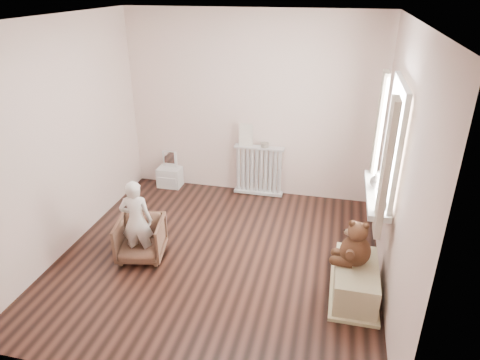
% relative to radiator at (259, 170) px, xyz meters
% --- Properties ---
extents(floor, '(3.60, 3.60, 0.01)m').
position_rel_radiator_xyz_m(floor, '(-0.14, -1.68, -0.39)').
color(floor, black).
rests_on(floor, ground).
extents(ceiling, '(3.60, 3.60, 0.01)m').
position_rel_radiator_xyz_m(ceiling, '(-0.14, -1.68, 2.21)').
color(ceiling, white).
rests_on(ceiling, ground).
extents(back_wall, '(3.60, 0.02, 2.60)m').
position_rel_radiator_xyz_m(back_wall, '(-0.14, 0.12, 0.91)').
color(back_wall, '#F2E4CF').
rests_on(back_wall, ground).
extents(front_wall, '(3.60, 0.02, 2.60)m').
position_rel_radiator_xyz_m(front_wall, '(-0.14, -3.48, 0.91)').
color(front_wall, '#F2E4CF').
rests_on(front_wall, ground).
extents(left_wall, '(0.02, 3.60, 2.60)m').
position_rel_radiator_xyz_m(left_wall, '(-1.94, -1.68, 0.91)').
color(left_wall, '#F2E4CF').
rests_on(left_wall, ground).
extents(right_wall, '(0.02, 3.60, 2.60)m').
position_rel_radiator_xyz_m(right_wall, '(1.66, -1.68, 0.91)').
color(right_wall, '#F2E4CF').
rests_on(right_wall, ground).
extents(window, '(0.03, 0.90, 1.10)m').
position_rel_radiator_xyz_m(window, '(1.62, -1.38, 1.06)').
color(window, white).
rests_on(window, right_wall).
extents(window_sill, '(0.22, 1.10, 0.06)m').
position_rel_radiator_xyz_m(window_sill, '(1.53, -1.38, 0.48)').
color(window_sill, silver).
rests_on(window_sill, right_wall).
extents(curtain_left, '(0.06, 0.26, 1.30)m').
position_rel_radiator_xyz_m(curtain_left, '(1.51, -1.95, 1.00)').
color(curtain_left, '#BCAE94').
rests_on(curtain_left, right_wall).
extents(curtain_right, '(0.06, 0.26, 1.30)m').
position_rel_radiator_xyz_m(curtain_right, '(1.51, -0.81, 1.00)').
color(curtain_right, '#BCAE94').
rests_on(curtain_right, right_wall).
extents(radiator, '(0.72, 0.14, 0.76)m').
position_rel_radiator_xyz_m(radiator, '(0.00, 0.00, 0.00)').
color(radiator, silver).
rests_on(radiator, floor).
extents(paper_doll, '(0.20, 0.02, 0.33)m').
position_rel_radiator_xyz_m(paper_doll, '(-0.20, 0.00, 0.53)').
color(paper_doll, beige).
rests_on(paper_doll, radiator).
extents(tin_a, '(0.11, 0.11, 0.06)m').
position_rel_radiator_xyz_m(tin_a, '(0.08, 0.00, 0.40)').
color(tin_a, '#A59E8C').
rests_on(tin_a, radiator).
extents(toy_vanity, '(0.35, 0.25, 0.55)m').
position_rel_radiator_xyz_m(toy_vanity, '(-1.39, -0.03, -0.11)').
color(toy_vanity, silver).
rests_on(toy_vanity, floor).
extents(armchair, '(0.60, 0.61, 0.48)m').
position_rel_radiator_xyz_m(armchair, '(-1.01, -1.86, -0.15)').
color(armchair, brown).
rests_on(armchair, floor).
extents(child, '(0.39, 0.30, 0.97)m').
position_rel_radiator_xyz_m(child, '(-1.01, -1.91, 0.12)').
color(child, white).
rests_on(child, armchair).
extents(toy_bench, '(0.41, 0.78, 0.37)m').
position_rel_radiator_xyz_m(toy_bench, '(1.38, -2.01, -0.19)').
color(toy_bench, beige).
rests_on(toy_bench, floor).
extents(teddy_bear, '(0.41, 0.33, 0.47)m').
position_rel_radiator_xyz_m(teddy_bear, '(1.34, -1.97, 0.28)').
color(teddy_bear, '#371F12').
rests_on(teddy_bear, toy_bench).
extents(plush_cat, '(0.17, 0.24, 0.19)m').
position_rel_radiator_xyz_m(plush_cat, '(1.52, -1.29, 0.61)').
color(plush_cat, slate).
rests_on(plush_cat, window_sill).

